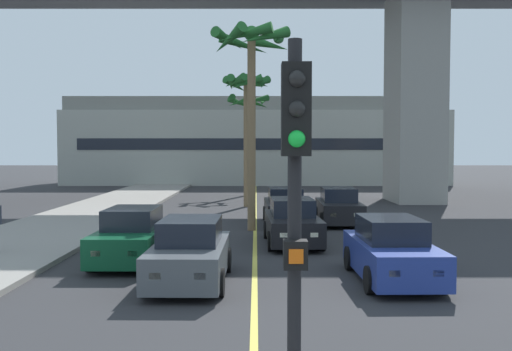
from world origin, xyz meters
name	(u,v)px	position (x,y,z in m)	size (l,w,h in m)	color
lane_stripe_center	(257,230)	(0.00, 24.00, 0.00)	(0.14, 56.00, 0.01)	#DBCC4C
pier_building_backdrop	(257,142)	(0.00, 54.64, 3.83)	(34.18, 8.04, 7.78)	#ADB2A8
car_queue_front	(393,252)	(3.39, 15.30, 0.72)	(1.90, 4.13, 1.56)	navy
car_queue_second	(294,223)	(1.28, 20.69, 0.72)	(1.95, 4.16, 1.56)	black
car_queue_third	(134,237)	(-3.53, 17.60, 0.72)	(1.85, 4.11, 1.56)	#0C4728
car_queue_fourth	(192,254)	(-1.57, 15.05, 0.72)	(1.88, 4.12, 1.56)	#4C5156
car_queue_fifth	(340,207)	(3.62, 25.95, 0.72)	(1.90, 4.14, 1.56)	black
car_queue_sixth	(287,207)	(1.31, 25.97, 0.72)	(1.91, 4.14, 1.56)	black
traffic_light_median_near	(297,216)	(0.36, 6.00, 2.71)	(0.24, 0.37, 4.20)	black
palm_tree_near_median	(250,114)	(-0.51, 40.88, 5.65)	(3.03, 3.17, 7.02)	brown
palm_tree_mid_median	(253,60)	(-0.14, 23.95, 6.75)	(3.27, 3.25, 8.08)	brown
palm_tree_far_median	(248,97)	(-0.49, 33.24, 6.10)	(2.78, 2.78, 7.40)	brown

